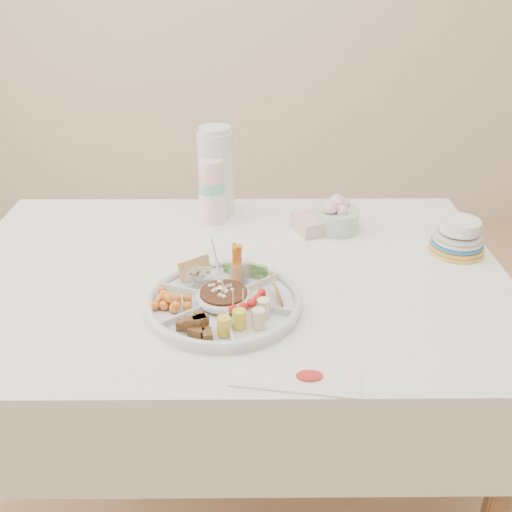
{
  "coord_description": "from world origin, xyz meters",
  "views": [
    {
      "loc": [
        0.06,
        -1.36,
        1.54
      ],
      "look_at": [
        0.07,
        -0.08,
        0.85
      ],
      "focal_mm": 40.0,
      "sensor_mm": 36.0,
      "label": 1
    }
  ],
  "objects_px": {
    "plate_stack": "(458,236)",
    "party_tray": "(224,299)",
    "thermos": "(216,171)",
    "dining_table": "(233,377)"
  },
  "relations": [
    {
      "from": "party_tray",
      "to": "dining_table",
      "type": "bearing_deg",
      "value": 87.24
    },
    {
      "from": "thermos",
      "to": "plate_stack",
      "type": "relative_size",
      "value": 1.87
    },
    {
      "from": "plate_stack",
      "to": "party_tray",
      "type": "bearing_deg",
      "value": -156.6
    },
    {
      "from": "party_tray",
      "to": "thermos",
      "type": "distance_m",
      "value": 0.59
    },
    {
      "from": "dining_table",
      "to": "plate_stack",
      "type": "relative_size",
      "value": 9.55
    },
    {
      "from": "party_tray",
      "to": "thermos",
      "type": "bearing_deg",
      "value": 94.58
    },
    {
      "from": "dining_table",
      "to": "thermos",
      "type": "bearing_deg",
      "value": 97.95
    },
    {
      "from": "dining_table",
      "to": "plate_stack",
      "type": "distance_m",
      "value": 0.79
    },
    {
      "from": "party_tray",
      "to": "thermos",
      "type": "height_order",
      "value": "thermos"
    },
    {
      "from": "party_tray",
      "to": "plate_stack",
      "type": "xyz_separation_m",
      "value": [
        0.67,
        0.29,
        0.03
      ]
    }
  ]
}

